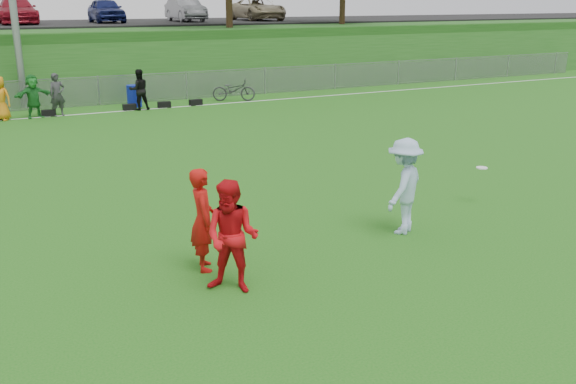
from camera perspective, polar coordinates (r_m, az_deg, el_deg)
ground at (r=11.18m, az=3.59°, el=-6.94°), size 120.00×120.00×0.00m
sideline_far at (r=27.68m, az=-15.60°, el=6.86°), size 60.00×0.10×0.01m
fence at (r=29.53m, az=-16.49°, el=8.64°), size 58.00×0.06×1.30m
berm at (r=40.26m, az=-19.59°, el=11.60°), size 120.00×18.00×3.00m
parking_lot at (r=42.16m, az=-20.19°, el=13.86°), size 120.00×12.00×0.10m
car_row at (r=41.02m, az=-21.78°, el=14.72°), size 32.04×5.18×1.44m
spectator_row at (r=27.19m, az=-21.09°, el=7.99°), size 7.97×0.92×1.69m
gear_bags at (r=28.00m, az=-13.32°, el=7.39°), size 6.71×0.36×0.26m
player_red_left at (r=11.00m, az=-7.58°, el=-2.43°), size 0.56×0.73×1.80m
player_red_center at (r=10.10m, az=-4.98°, el=-4.01°), size 1.13×1.11×1.83m
player_blue at (r=12.81m, az=10.27°, el=0.51°), size 1.42×1.27×1.91m
frisbee at (r=15.13m, az=16.85°, el=2.07°), size 0.26×0.26×0.02m
recycling_bin at (r=28.73m, az=-13.51°, el=8.29°), size 0.64×0.64×0.94m
bicycle at (r=29.71m, az=-4.84°, el=9.04°), size 2.04×1.45×1.02m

